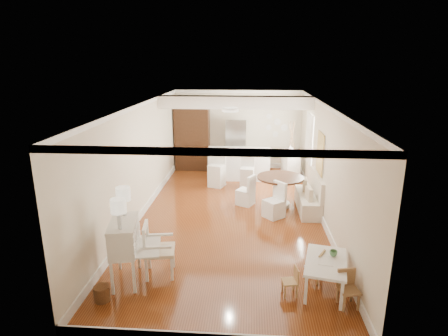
# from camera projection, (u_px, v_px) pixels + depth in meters

# --- Properties ---
(room) EXTENTS (9.00, 9.04, 2.82)m
(room) POSITION_uv_depth(u_px,v_px,m) (233.00, 137.00, 9.26)
(room) COLOR brown
(room) RESTS_ON ground
(secretary_bureau) EXTENTS (1.05, 1.06, 1.14)m
(secretary_bureau) POSITION_uv_depth(u_px,v_px,m) (125.00, 251.00, 6.56)
(secretary_bureau) COLOR silver
(secretary_bureau) RESTS_ON ground
(gustavian_armchair) EXTENTS (0.66, 0.66, 1.00)m
(gustavian_armchair) POSITION_uv_depth(u_px,v_px,m) (160.00, 249.00, 6.77)
(gustavian_armchair) COLOR white
(gustavian_armchair) RESTS_ON ground
(wicker_basket) EXTENTS (0.31, 0.31, 0.26)m
(wicker_basket) POSITION_uv_depth(u_px,v_px,m) (102.00, 294.00, 6.11)
(wicker_basket) COLOR #57331B
(wicker_basket) RESTS_ON ground
(kids_table) EXTENTS (0.88, 1.22, 0.55)m
(kids_table) POSITION_uv_depth(u_px,v_px,m) (325.00, 275.00, 6.37)
(kids_table) COLOR silver
(kids_table) RESTS_ON ground
(kids_chair_a) EXTENTS (0.28, 0.28, 0.51)m
(kids_chair_a) POSITION_uv_depth(u_px,v_px,m) (290.00, 281.00, 6.23)
(kids_chair_a) COLOR tan
(kids_chair_a) RESTS_ON ground
(kids_chair_b) EXTENTS (0.39, 0.39, 0.59)m
(kids_chair_b) POSITION_uv_depth(u_px,v_px,m) (314.00, 265.00, 6.64)
(kids_chair_b) COLOR #AA864D
(kids_chair_b) RESTS_ON ground
(kids_chair_c) EXTENTS (0.36, 0.36, 0.62)m
(kids_chair_c) POSITION_uv_depth(u_px,v_px,m) (349.00, 289.00, 5.91)
(kids_chair_c) COLOR #9A6E46
(kids_chair_c) RESTS_ON ground
(banquette) EXTENTS (0.52, 1.60, 0.98)m
(banquette) POSITION_uv_depth(u_px,v_px,m) (308.00, 193.00, 9.71)
(banquette) COLOR silver
(banquette) RESTS_ON ground
(dining_table) EXTENTS (1.54, 1.54, 0.84)m
(dining_table) POSITION_uv_depth(u_px,v_px,m) (280.00, 192.00, 10.00)
(dining_table) COLOR #452516
(dining_table) RESTS_ON ground
(slip_chair_near) EXTENTS (0.61, 0.61, 0.89)m
(slip_chair_near) POSITION_uv_depth(u_px,v_px,m) (274.00, 200.00, 9.30)
(slip_chair_near) COLOR white
(slip_chair_near) RESTS_ON ground
(slip_chair_far) EXTENTS (0.55, 0.55, 0.84)m
(slip_chair_far) POSITION_uv_depth(u_px,v_px,m) (245.00, 190.00, 10.13)
(slip_chair_far) COLOR white
(slip_chair_far) RESTS_ON ground
(breakfast_counter) EXTENTS (2.05, 0.65, 1.03)m
(breakfast_counter) POSITION_uv_depth(u_px,v_px,m) (239.00, 164.00, 12.32)
(breakfast_counter) COLOR white
(breakfast_counter) RESTS_ON ground
(bar_stool_left) EXTENTS (0.56, 0.56, 1.11)m
(bar_stool_left) POSITION_uv_depth(u_px,v_px,m) (217.00, 169.00, 11.58)
(bar_stool_left) COLOR white
(bar_stool_left) RESTS_ON ground
(bar_stool_right) EXTENTS (0.43, 0.43, 1.00)m
(bar_stool_right) POSITION_uv_depth(u_px,v_px,m) (247.00, 172.00, 11.48)
(bar_stool_right) COLOR silver
(bar_stool_right) RESTS_ON ground
(pantry_cabinet) EXTENTS (1.20, 0.60, 2.30)m
(pantry_cabinet) POSITION_uv_depth(u_px,v_px,m) (192.00, 138.00, 13.30)
(pantry_cabinet) COLOR #381E11
(pantry_cabinet) RESTS_ON ground
(fridge) EXTENTS (0.75, 0.65, 1.80)m
(fridge) POSITION_uv_depth(u_px,v_px,m) (246.00, 146.00, 13.21)
(fridge) COLOR silver
(fridge) RESTS_ON ground
(sideboard) EXTENTS (0.55, 1.01, 0.92)m
(sideboard) POSITION_uv_depth(u_px,v_px,m) (290.00, 165.00, 12.41)
(sideboard) COLOR silver
(sideboard) RESTS_ON ground
(pencil_cup) EXTENTS (0.14, 0.14, 0.10)m
(pencil_cup) POSITION_uv_depth(u_px,v_px,m) (333.00, 253.00, 6.44)
(pencil_cup) COLOR #508A56
(pencil_cup) RESTS_ON kids_table
(branch_vase) EXTENTS (0.24, 0.24, 0.19)m
(branch_vase) POSITION_uv_depth(u_px,v_px,m) (290.00, 148.00, 12.29)
(branch_vase) COLOR white
(branch_vase) RESTS_ON sideboard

